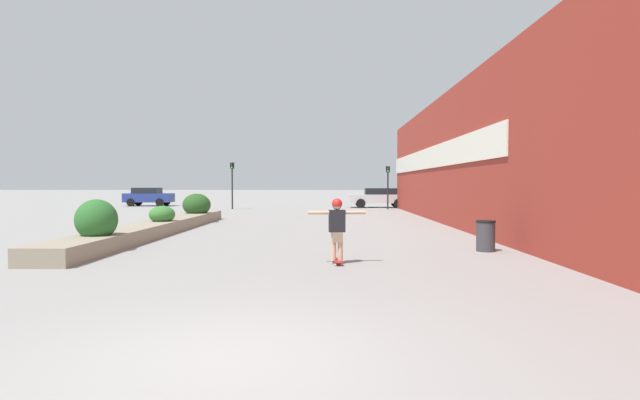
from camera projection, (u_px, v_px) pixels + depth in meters
The scene contains 10 objects.
ground_plane at pixel (222, 358), 5.36m from camera, with size 300.00×300.00×0.00m, color gray.
building_wall_right at pixel (469, 155), 19.91m from camera, with size 0.67×37.88×6.05m.
planter_box at pixel (161, 222), 19.01m from camera, with size 1.35×15.81×1.45m.
skateboard at pixel (337, 261), 11.66m from camera, with size 0.28×0.79×0.09m.
skateboarder at pixel (337, 223), 11.63m from camera, with size 1.35×0.27×1.45m.
trash_bin at pixel (486, 236), 13.83m from camera, with size 0.53×0.53×0.86m.
car_leftmost at pixel (148, 196), 42.29m from camera, with size 3.92×1.86×1.55m.
car_center_left at pixel (379, 197), 39.52m from camera, with size 4.69×1.91×1.54m.
traffic_light_left at pixel (232, 177), 37.00m from camera, with size 0.28×0.30×3.46m.
traffic_light_right at pixel (388, 180), 36.85m from camera, with size 0.28×0.30×3.19m.
Camera 1 is at (1.15, -5.28, 1.87)m, focal length 28.00 mm.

